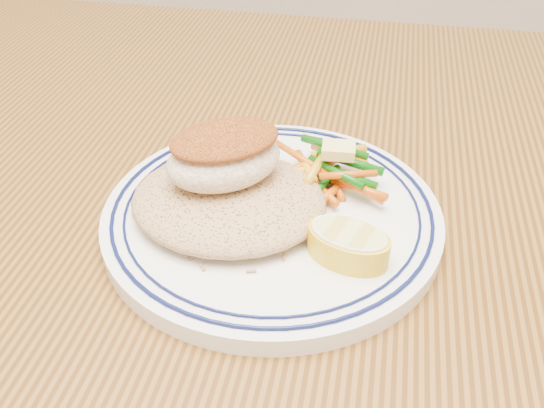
{
  "coord_description": "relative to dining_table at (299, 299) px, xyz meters",
  "views": [
    {
      "loc": [
        0.05,
        -0.38,
        1.05
      ],
      "look_at": [
        -0.02,
        -0.02,
        0.77
      ],
      "focal_mm": 40.0,
      "sensor_mm": 36.0,
      "label": 1
    }
  ],
  "objects": [
    {
      "name": "rice_pilaf",
      "position": [
        -0.05,
        -0.03,
        0.13
      ],
      "size": [
        0.15,
        0.13,
        0.03
      ],
      "primitive_type": "ellipsoid",
      "color": "#A57D52",
      "rests_on": "plate"
    },
    {
      "name": "vegetable_pile",
      "position": [
        0.02,
        0.03,
        0.13
      ],
      "size": [
        0.1,
        0.09,
        0.03
      ],
      "color": "#C65109",
      "rests_on": "plate"
    },
    {
      "name": "butter_pat",
      "position": [
        0.02,
        0.03,
        0.14
      ],
      "size": [
        0.03,
        0.02,
        0.01
      ],
      "primitive_type": "cube",
      "rotation": [
        0.0,
        0.0,
        0.06
      ],
      "color": "#F1DC76",
      "rests_on": "vegetable_pile"
    },
    {
      "name": "dining_table",
      "position": [
        0.0,
        0.0,
        0.0
      ],
      "size": [
        1.5,
        0.9,
        0.75
      ],
      "color": "#4E2E0F",
      "rests_on": "ground"
    },
    {
      "name": "plate",
      "position": [
        -0.02,
        -0.02,
        0.11
      ],
      "size": [
        0.26,
        0.26,
        0.02
      ],
      "color": "white",
      "rests_on": "dining_table"
    },
    {
      "name": "fish_fillet",
      "position": [
        -0.06,
        -0.01,
        0.16
      ],
      "size": [
        0.11,
        0.1,
        0.04
      ],
      "color": "#F4E2CA",
      "rests_on": "rice_pilaf"
    },
    {
      "name": "lemon_wedge",
      "position": [
        0.04,
        -0.06,
        0.12
      ],
      "size": [
        0.07,
        0.07,
        0.02
      ],
      "color": "yellow",
      "rests_on": "plate"
    }
  ]
}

